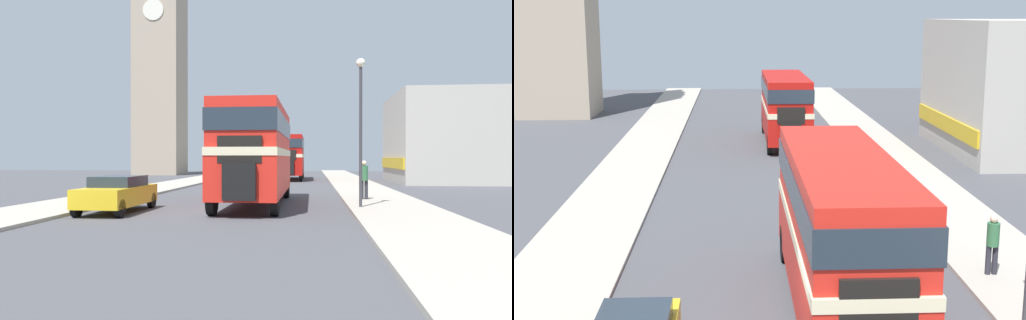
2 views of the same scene
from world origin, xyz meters
The scene contains 3 objects.
double_decker_bus centered at (1.13, 3.30, 2.49)m, with size 2.55×10.22×4.16m.
bus_distant centered at (1.48, 28.40, 2.43)m, with size 2.53×9.54×4.05m.
pedestrian_walking centered at (5.97, 5.49, 1.14)m, with size 0.37×0.37×1.81m.
Camera 2 is at (-1.54, -14.09, 7.66)m, focal length 50.00 mm.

